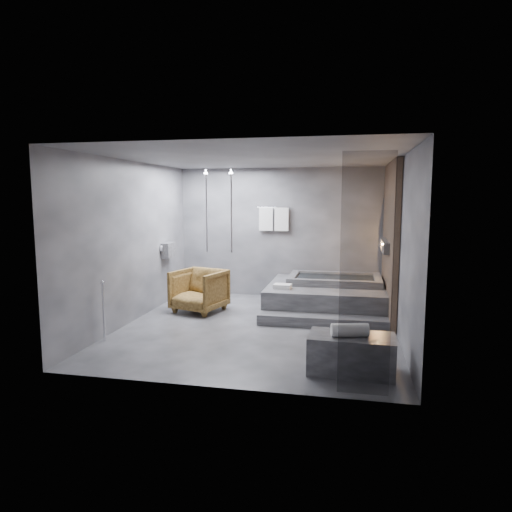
# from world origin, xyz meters

# --- Properties ---
(room) EXTENTS (5.00, 5.04, 2.82)m
(room) POSITION_xyz_m (0.40, 0.24, 1.73)
(room) COLOR #323235
(room) RESTS_ON ground
(tub_deck) EXTENTS (2.20, 2.00, 0.50)m
(tub_deck) POSITION_xyz_m (1.05, 1.45, 0.25)
(tub_deck) COLOR #38383A
(tub_deck) RESTS_ON ground
(tub_step) EXTENTS (2.20, 0.36, 0.18)m
(tub_step) POSITION_xyz_m (1.05, 0.27, 0.09)
(tub_step) COLOR #38383A
(tub_step) RESTS_ON ground
(concrete_bench) EXTENTS (1.08, 0.62, 0.47)m
(concrete_bench) POSITION_xyz_m (1.53, -1.71, 0.24)
(concrete_bench) COLOR #343436
(concrete_bench) RESTS_ON ground
(driftwood_chair) EXTENTS (1.08, 1.10, 0.81)m
(driftwood_chair) POSITION_xyz_m (-1.32, 0.83, 0.40)
(driftwood_chair) COLOR #402A10
(driftwood_chair) RESTS_ON ground
(rolled_towel) EXTENTS (0.48, 0.26, 0.16)m
(rolled_towel) POSITION_xyz_m (1.50, -1.76, 0.56)
(rolled_towel) COLOR white
(rolled_towel) RESTS_ON concrete_bench
(deck_towel) EXTENTS (0.33, 0.25, 0.08)m
(deck_towel) POSITION_xyz_m (0.28, 0.87, 0.54)
(deck_towel) COLOR white
(deck_towel) RESTS_ON tub_deck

